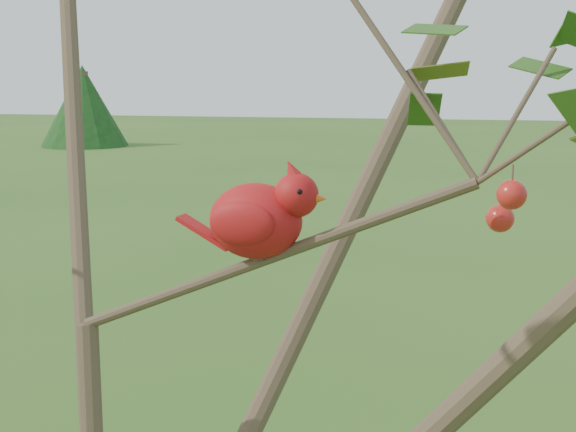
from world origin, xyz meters
name	(u,v)px	position (x,y,z in m)	size (l,w,h in m)	color
crabapple_tree	(94,235)	(0.03, -0.02, 2.12)	(2.35, 2.05, 2.95)	#443125
cardinal	(261,217)	(0.24, 0.08, 2.14)	(0.23, 0.13, 0.16)	red
distant_trees	(522,101)	(1.81, 24.78, 1.41)	(42.88, 10.95, 3.31)	#443125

